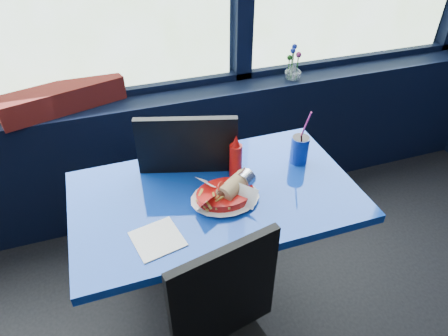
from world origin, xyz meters
The scene contains 9 objects.
window_sill centered at (0.00, 2.87, 0.40)m, with size 5.00×0.26×0.80m, color black.
near_table centered at (0.30, 2.00, 0.57)m, with size 1.20×0.70×0.75m.
chair_near_back centered at (0.20, 2.31, 0.59)m, with size 0.57×0.58×1.02m.
planter_box centered at (-0.28, 2.88, 0.87)m, with size 0.65×0.16×0.13m, color maroon.
flower_vase centered at (1.07, 2.82, 0.87)m, with size 0.12×0.13×0.22m.
food_basket centered at (0.33, 1.94, 0.78)m, with size 0.28×0.28×0.09m.
ketchup_bottle centered at (0.42, 2.09, 0.84)m, with size 0.06×0.06×0.21m.
soda_cup centered at (0.74, 2.09, 0.82)m, with size 0.08×0.08×0.28m.
napkin centered at (0.02, 1.82, 0.75)m, with size 0.17×0.17×0.00m, color white.
Camera 1 is at (-0.08, 0.77, 1.86)m, focal length 32.00 mm.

